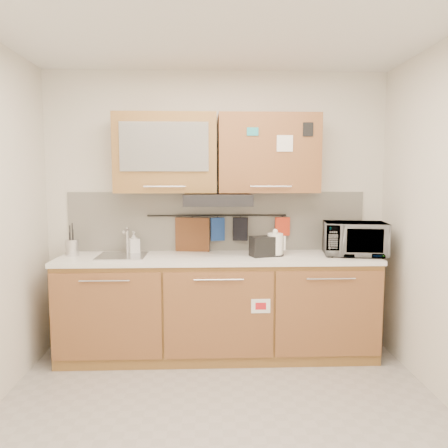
{
  "coord_description": "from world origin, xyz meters",
  "views": [
    {
      "loc": [
        -0.09,
        -2.65,
        1.62
      ],
      "look_at": [
        0.05,
        1.05,
        1.22
      ],
      "focal_mm": 35.0,
      "sensor_mm": 36.0,
      "label": 1
    }
  ],
  "objects": [
    {
      "name": "soap_bottle",
      "position": [
        -0.77,
        1.34,
        1.02
      ],
      "size": [
        0.12,
        0.13,
        0.2
      ],
      "primitive_type": "imported",
      "rotation": [
        0.0,
        0.0,
        0.46
      ],
      "color": "#999999",
      "rests_on": "countertop"
    },
    {
      "name": "countertop",
      "position": [
        0.0,
        1.19,
        0.9
      ],
      "size": [
        2.82,
        0.62,
        0.04
      ],
      "primitive_type": "cube",
      "color": "white",
      "rests_on": "base_cabinet"
    },
    {
      "name": "floor",
      "position": [
        0.0,
        0.0,
        0.0
      ],
      "size": [
        3.2,
        3.2,
        0.0
      ],
      "primitive_type": "plane",
      "color": "#9E9993",
      "rests_on": "ground"
    },
    {
      "name": "backsplash",
      "position": [
        0.0,
        1.49,
        1.2
      ],
      "size": [
        2.8,
        0.02,
        0.56
      ],
      "primitive_type": "cube",
      "color": "silver",
      "rests_on": "countertop"
    },
    {
      "name": "sink",
      "position": [
        -0.85,
        1.21,
        0.92
      ],
      "size": [
        0.42,
        0.4,
        0.26
      ],
      "color": "silver",
      "rests_on": "countertop"
    },
    {
      "name": "microwave",
      "position": [
        1.23,
        1.18,
        1.07
      ],
      "size": [
        0.59,
        0.44,
        0.3
      ],
      "primitive_type": "imported",
      "rotation": [
        0.0,
        0.0,
        -0.15
      ],
      "color": "#999999",
      "rests_on": "countertop"
    },
    {
      "name": "cutting_board",
      "position": [
        -0.23,
        1.44,
        1.04
      ],
      "size": [
        0.32,
        0.07,
        0.4
      ],
      "primitive_type": "cube",
      "rotation": [
        0.0,
        0.0,
        -0.16
      ],
      "color": "brown",
      "rests_on": "utensil_rail"
    },
    {
      "name": "utensil_crock",
      "position": [
        -1.3,
        1.25,
        1.0
      ],
      "size": [
        0.14,
        0.14,
        0.29
      ],
      "rotation": [
        0.0,
        0.0,
        -0.17
      ],
      "color": "silver",
      "rests_on": "countertop"
    },
    {
      "name": "ceiling",
      "position": [
        0.0,
        0.0,
        2.6
      ],
      "size": [
        3.2,
        3.2,
        0.0
      ],
      "primitive_type": "plane",
      "rotation": [
        3.14,
        0.0,
        0.0
      ],
      "color": "white",
      "rests_on": "wall_back"
    },
    {
      "name": "utensil_rail",
      "position": [
        0.0,
        1.45,
        1.26
      ],
      "size": [
        1.3,
        0.02,
        0.02
      ],
      "primitive_type": "cylinder",
      "rotation": [
        0.0,
        1.57,
        0.0
      ],
      "color": "black",
      "rests_on": "backsplash"
    },
    {
      "name": "range_hood",
      "position": [
        0.0,
        1.25,
        1.42
      ],
      "size": [
        0.6,
        0.46,
        0.1
      ],
      "primitive_type": "cube",
      "color": "black",
      "rests_on": "upper_cabinets"
    },
    {
      "name": "dark_pouch",
      "position": [
        0.22,
        1.44,
        1.13
      ],
      "size": [
        0.14,
        0.07,
        0.22
      ],
      "primitive_type": "cube",
      "rotation": [
        0.0,
        0.0,
        -0.23
      ],
      "color": "black",
      "rests_on": "utensil_rail"
    },
    {
      "name": "kettle",
      "position": [
        0.51,
        1.18,
        1.02
      ],
      "size": [
        0.18,
        0.17,
        0.24
      ],
      "rotation": [
        0.0,
        0.0,
        0.27
      ],
      "color": "white",
      "rests_on": "countertop"
    },
    {
      "name": "wall_back",
      "position": [
        0.0,
        1.5,
        1.3
      ],
      "size": [
        3.2,
        0.0,
        3.2
      ],
      "primitive_type": "plane",
      "rotation": [
        1.57,
        0.0,
        0.0
      ],
      "color": "silver",
      "rests_on": "ground"
    },
    {
      "name": "pot_holder",
      "position": [
        0.62,
        1.44,
        1.15
      ],
      "size": [
        0.14,
        0.04,
        0.17
      ],
      "primitive_type": "cube",
      "rotation": [
        0.0,
        0.0,
        0.13
      ],
      "color": "red",
      "rests_on": "utensil_rail"
    },
    {
      "name": "upper_cabinets",
      "position": [
        -0.0,
        1.32,
        1.83
      ],
      "size": [
        1.82,
        0.37,
        0.7
      ],
      "color": "olive",
      "rests_on": "wall_back"
    },
    {
      "name": "toaster",
      "position": [
        0.41,
        1.16,
        1.01
      ],
      "size": [
        0.27,
        0.21,
        0.18
      ],
      "rotation": [
        0.0,
        0.0,
        0.31
      ],
      "color": "black",
      "rests_on": "countertop"
    },
    {
      "name": "oven_mitt",
      "position": [
        0.0,
        1.44,
        1.13
      ],
      "size": [
        0.13,
        0.07,
        0.22
      ],
      "primitive_type": "cube",
      "rotation": [
        0.0,
        0.0,
        0.27
      ],
      "color": "navy",
      "rests_on": "utensil_rail"
    },
    {
      "name": "base_cabinet",
      "position": [
        0.0,
        1.19,
        0.41
      ],
      "size": [
        2.8,
        0.64,
        0.88
      ],
      "color": "olive",
      "rests_on": "floor"
    }
  ]
}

